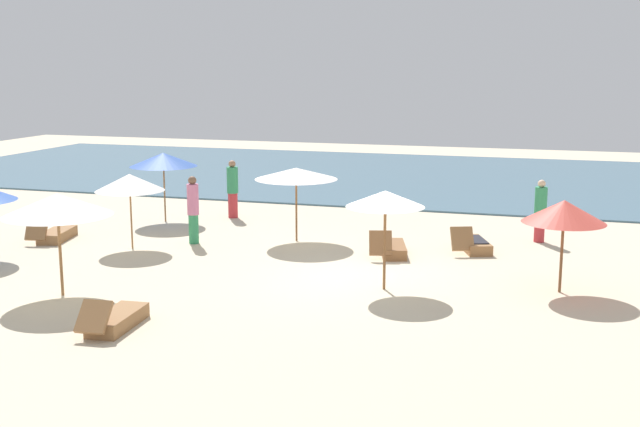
{
  "coord_description": "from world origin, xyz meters",
  "views": [
    {
      "loc": [
        4.06,
        -16.85,
        4.89
      ],
      "look_at": [
        -1.74,
        2.18,
        1.1
      ],
      "focal_mm": 44.57,
      "sensor_mm": 36.0,
      "label": 1
    }
  ],
  "objects_px": {
    "umbrella_4": "(296,174)",
    "lounger_1": "(55,234)",
    "umbrella_2": "(385,199)",
    "person_0": "(193,209)",
    "lounger_0": "(392,249)",
    "person_2": "(540,211)",
    "lounger_4": "(473,244)",
    "lounger_2": "(115,320)",
    "umbrella_6": "(564,212)",
    "person_1": "(233,189)",
    "umbrella_7": "(130,182)",
    "umbrella_1": "(163,160)",
    "umbrella_5": "(57,205)"
  },
  "relations": [
    {
      "from": "umbrella_6",
      "to": "person_1",
      "type": "height_order",
      "value": "umbrella_6"
    },
    {
      "from": "umbrella_2",
      "to": "person_0",
      "type": "height_order",
      "value": "umbrella_2"
    },
    {
      "from": "umbrella_1",
      "to": "umbrella_6",
      "type": "height_order",
      "value": "umbrella_1"
    },
    {
      "from": "lounger_0",
      "to": "umbrella_4",
      "type": "bearing_deg",
      "value": 163.27
    },
    {
      "from": "umbrella_5",
      "to": "umbrella_6",
      "type": "relative_size",
      "value": 1.13
    },
    {
      "from": "lounger_0",
      "to": "person_2",
      "type": "distance_m",
      "value": 4.55
    },
    {
      "from": "lounger_1",
      "to": "lounger_2",
      "type": "bearing_deg",
      "value": -47.47
    },
    {
      "from": "umbrella_2",
      "to": "lounger_4",
      "type": "bearing_deg",
      "value": 70.84
    },
    {
      "from": "lounger_2",
      "to": "umbrella_6",
      "type": "bearing_deg",
      "value": 31.77
    },
    {
      "from": "umbrella_5",
      "to": "umbrella_6",
      "type": "xyz_separation_m",
      "value": [
        10.16,
        3.33,
        -0.19
      ]
    },
    {
      "from": "umbrella_2",
      "to": "umbrella_7",
      "type": "distance_m",
      "value": 7.52
    },
    {
      "from": "umbrella_1",
      "to": "umbrella_4",
      "type": "relative_size",
      "value": 0.94
    },
    {
      "from": "umbrella_4",
      "to": "lounger_0",
      "type": "bearing_deg",
      "value": -16.73
    },
    {
      "from": "umbrella_2",
      "to": "lounger_2",
      "type": "height_order",
      "value": "umbrella_2"
    },
    {
      "from": "umbrella_2",
      "to": "lounger_1",
      "type": "height_order",
      "value": "umbrella_2"
    },
    {
      "from": "umbrella_5",
      "to": "person_1",
      "type": "height_order",
      "value": "umbrella_5"
    },
    {
      "from": "umbrella_4",
      "to": "lounger_1",
      "type": "bearing_deg",
      "value": -163.55
    },
    {
      "from": "person_0",
      "to": "person_2",
      "type": "height_order",
      "value": "person_0"
    },
    {
      "from": "umbrella_4",
      "to": "person_2",
      "type": "relative_size",
      "value": 1.32
    },
    {
      "from": "umbrella_1",
      "to": "umbrella_5",
      "type": "height_order",
      "value": "umbrella_5"
    },
    {
      "from": "umbrella_5",
      "to": "person_0",
      "type": "distance_m",
      "value": 5.44
    },
    {
      "from": "umbrella_6",
      "to": "lounger_4",
      "type": "distance_m",
      "value": 4.32
    },
    {
      "from": "lounger_0",
      "to": "lounger_1",
      "type": "distance_m",
      "value": 9.42
    },
    {
      "from": "umbrella_7",
      "to": "umbrella_1",
      "type": "bearing_deg",
      "value": 104.06
    },
    {
      "from": "umbrella_4",
      "to": "lounger_0",
      "type": "height_order",
      "value": "umbrella_4"
    },
    {
      "from": "umbrella_7",
      "to": "person_0",
      "type": "bearing_deg",
      "value": 37.78
    },
    {
      "from": "umbrella_6",
      "to": "person_2",
      "type": "height_order",
      "value": "umbrella_6"
    },
    {
      "from": "umbrella_2",
      "to": "umbrella_5",
      "type": "height_order",
      "value": "umbrella_5"
    },
    {
      "from": "umbrella_4",
      "to": "person_0",
      "type": "xyz_separation_m",
      "value": [
        -2.6,
        -1.12,
        -0.94
      ]
    },
    {
      "from": "umbrella_1",
      "to": "person_2",
      "type": "bearing_deg",
      "value": 2.21
    },
    {
      "from": "umbrella_2",
      "to": "lounger_4",
      "type": "relative_size",
      "value": 1.25
    },
    {
      "from": "umbrella_7",
      "to": "lounger_0",
      "type": "distance_m",
      "value": 7.11
    },
    {
      "from": "umbrella_4",
      "to": "umbrella_5",
      "type": "height_order",
      "value": "umbrella_5"
    },
    {
      "from": "lounger_0",
      "to": "lounger_1",
      "type": "height_order",
      "value": "lounger_0"
    },
    {
      "from": "umbrella_4",
      "to": "lounger_4",
      "type": "distance_m",
      "value": 5.14
    },
    {
      "from": "lounger_4",
      "to": "person_1",
      "type": "relative_size",
      "value": 0.95
    },
    {
      "from": "umbrella_2",
      "to": "umbrella_6",
      "type": "bearing_deg",
      "value": 13.55
    },
    {
      "from": "umbrella_6",
      "to": "umbrella_4",
      "type": "bearing_deg",
      "value": 156.23
    },
    {
      "from": "umbrella_4",
      "to": "umbrella_7",
      "type": "distance_m",
      "value": 4.46
    },
    {
      "from": "umbrella_6",
      "to": "person_0",
      "type": "relative_size",
      "value": 1.09
    },
    {
      "from": "umbrella_6",
      "to": "lounger_2",
      "type": "height_order",
      "value": "umbrella_6"
    },
    {
      "from": "lounger_1",
      "to": "person_1",
      "type": "xyz_separation_m",
      "value": [
        3.44,
        4.53,
        0.76
      ]
    },
    {
      "from": "lounger_2",
      "to": "person_1",
      "type": "distance_m",
      "value": 10.88
    },
    {
      "from": "umbrella_6",
      "to": "person_2",
      "type": "xyz_separation_m",
      "value": [
        -0.59,
        4.95,
        -0.9
      ]
    },
    {
      "from": "umbrella_1",
      "to": "umbrella_2",
      "type": "xyz_separation_m",
      "value": [
        8.17,
        -5.41,
        0.06
      ]
    },
    {
      "from": "person_2",
      "to": "lounger_1",
      "type": "bearing_deg",
      "value": -163.83
    },
    {
      "from": "umbrella_4",
      "to": "person_1",
      "type": "distance_m",
      "value": 4.12
    },
    {
      "from": "lounger_4",
      "to": "lounger_1",
      "type": "bearing_deg",
      "value": -169.28
    },
    {
      "from": "umbrella_6",
      "to": "umbrella_7",
      "type": "height_order",
      "value": "umbrella_6"
    },
    {
      "from": "lounger_1",
      "to": "person_1",
      "type": "distance_m",
      "value": 5.74
    }
  ]
}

